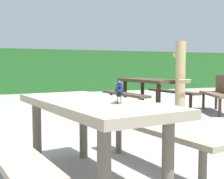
% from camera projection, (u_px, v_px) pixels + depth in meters
% --- Properties ---
extents(ground_plane, '(60.00, 60.00, 0.00)m').
position_uv_depth(ground_plane, '(57.00, 179.00, 2.72)').
color(ground_plane, gray).
extents(hedge_wall, '(28.00, 2.13, 1.72)m').
position_uv_depth(hedge_wall, '(6.00, 71.00, 12.01)').
color(hedge_wall, '#235B23').
rests_on(hedge_wall, ground).
extents(picnic_table_foreground, '(1.93, 1.96, 0.74)m').
position_uv_depth(picnic_table_foreground, '(91.00, 121.00, 2.58)').
color(picnic_table_foreground, gray).
rests_on(picnic_table_foreground, ground).
extents(bird_grackle, '(0.15, 0.27, 0.18)m').
position_uv_depth(bird_grackle, '(119.00, 91.00, 2.31)').
color(bird_grackle, black).
rests_on(bird_grackle, picnic_table_foreground).
extents(picnic_table_mid_left, '(1.85, 1.88, 0.74)m').
position_uv_depth(picnic_table_mid_left, '(150.00, 87.00, 7.04)').
color(picnic_table_mid_left, '#473828').
rests_on(picnic_table_mid_left, ground).
extents(stalk_post_right_side, '(0.37, 0.50, 1.55)m').
position_uv_depth(stalk_post_right_side, '(180.00, 79.00, 6.10)').
color(stalk_post_right_side, tan).
rests_on(stalk_post_right_side, ground).
extents(park_bench_side, '(0.94, 1.46, 0.84)m').
position_uv_depth(park_bench_side, '(222.00, 91.00, 6.60)').
color(park_bench_side, brown).
rests_on(park_bench_side, ground).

